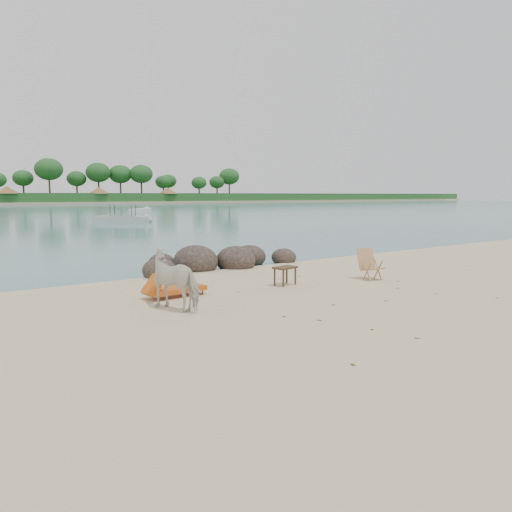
{
  "coord_description": "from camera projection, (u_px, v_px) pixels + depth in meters",
  "views": [
    {
      "loc": [
        -7.76,
        -8.33,
        2.58
      ],
      "look_at": [
        -0.12,
        2.0,
        1.0
      ],
      "focal_mm": 35.0,
      "sensor_mm": 36.0,
      "label": 1
    }
  ],
  "objects": [
    {
      "name": "cow",
      "position": [
        177.0,
        280.0,
        11.21
      ],
      "size": [
        1.18,
        1.72,
        1.33
      ],
      "primitive_type": "imported",
      "rotation": [
        0.0,
        0.0,
        3.46
      ],
      "color": "silver",
      "rests_on": "ground"
    },
    {
      "name": "lounge_chair",
      "position": [
        178.0,
        287.0,
        12.59
      ],
      "size": [
        1.79,
        0.74,
        0.52
      ],
      "primitive_type": null,
      "rotation": [
        0.0,
        0.0,
        0.07
      ],
      "color": "#C97017",
      "rests_on": "ground"
    },
    {
      "name": "boulders",
      "position": [
        215.0,
        262.0,
        17.66
      ],
      "size": [
        6.39,
        2.93,
        1.13
      ],
      "rotation": [
        0.0,
        0.0,
        0.17
      ],
      "color": "#2B231D",
      "rests_on": "ground"
    },
    {
      "name": "dead_leaves",
      "position": [
        345.0,
        303.0,
        11.93
      ],
      "size": [
        7.02,
        6.8,
        0.0
      ],
      "color": "brown",
      "rests_on": "ground"
    },
    {
      "name": "deck_chair",
      "position": [
        373.0,
        265.0,
        15.03
      ],
      "size": [
        0.76,
        0.8,
        0.93
      ],
      "primitive_type": null,
      "rotation": [
        0.0,
        0.0,
        -0.29
      ],
      "color": "tan",
      "rests_on": "ground"
    },
    {
      "name": "boat_far",
      "position": [
        140.0,
        210.0,
        75.98
      ],
      "size": [
        5.24,
        4.5,
        0.66
      ],
      "primitive_type": null,
      "rotation": [
        0.0,
        0.0,
        0.67
      ],
      "color": "silver",
      "rests_on": "water"
    },
    {
      "name": "side_table",
      "position": [
        285.0,
        277.0,
        14.11
      ],
      "size": [
        0.72,
        0.53,
        0.53
      ],
      "primitive_type": null,
      "rotation": [
        0.0,
        0.0,
        0.18
      ],
      "color": "#372516",
      "rests_on": "ground"
    },
    {
      "name": "boat_mid",
      "position": [
        123.0,
        207.0,
        48.09
      ],
      "size": [
        5.26,
        4.93,
        2.87
      ],
      "primitive_type": null,
      "rotation": [
        0.0,
        0.0,
        -0.73
      ],
      "color": "#B6B6B2",
      "rests_on": "water"
    }
  ]
}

